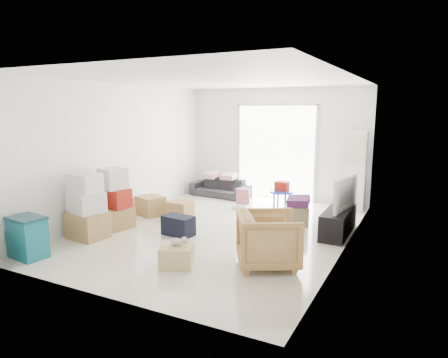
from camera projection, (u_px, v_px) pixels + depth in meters
room_shell at (219, 157)px, 7.15m from camera, size 4.98×6.48×3.18m
sliding_door at (276, 148)px, 9.78m from camera, size 2.10×0.04×2.33m
ac_tower at (355, 170)px, 8.68m from camera, size 0.45×0.30×1.75m
tv_console at (338, 221)px, 7.10m from camera, size 0.41×1.35×0.45m
television at (339, 205)px, 7.05m from camera, size 0.76×1.12×0.14m
sofa at (220, 185)px, 10.10m from camera, size 1.58×0.60×0.60m
pillow_left at (210, 170)px, 10.14m from camera, size 0.41×0.33×0.12m
pillow_right at (228, 171)px, 9.96m from camera, size 0.35×0.29×0.12m
armchair at (268, 237)px, 5.60m from camera, size 1.08×1.10×0.85m
storage_bins at (28, 237)px, 5.94m from camera, size 0.59×0.45×0.63m
box_stack_a at (87, 210)px, 6.82m from camera, size 0.66×0.59×1.12m
box_stack_b at (114, 202)px, 7.40m from camera, size 0.67×0.67×1.13m
box_stack_c at (151, 206)px, 8.36m from camera, size 0.67×0.61×0.40m
loose_box at (180, 210)px, 8.08m from camera, size 0.45×0.45×0.36m
duffel_bag at (178, 226)px, 7.03m from camera, size 0.57×0.38×0.35m
ottoman at (298, 216)px, 7.64m from camera, size 0.48×0.48×0.36m
blanket at (298, 203)px, 7.59m from camera, size 0.46×0.46×0.14m
kids_table at (282, 190)px, 8.68m from camera, size 0.51×0.51×0.64m
toy_walker at (241, 203)px, 8.92m from camera, size 0.37×0.34×0.43m
wood_crate at (177, 255)px, 5.66m from camera, size 0.60×0.60×0.30m
plush_bunny at (178, 241)px, 5.62m from camera, size 0.26×0.15×0.13m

